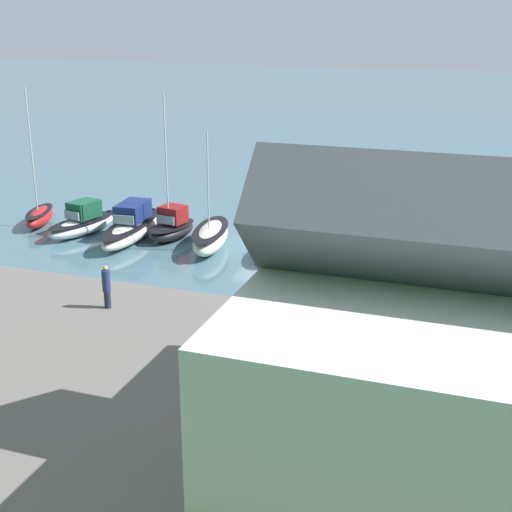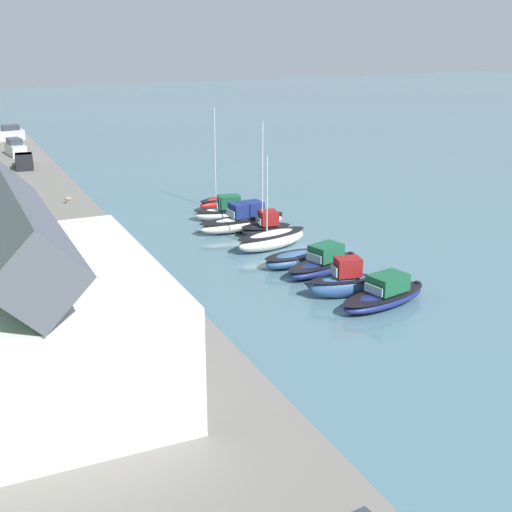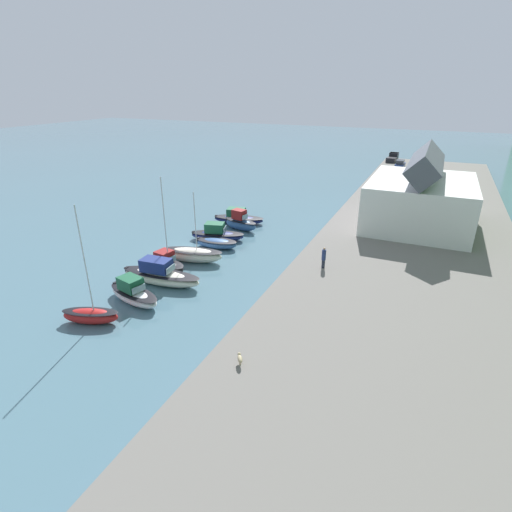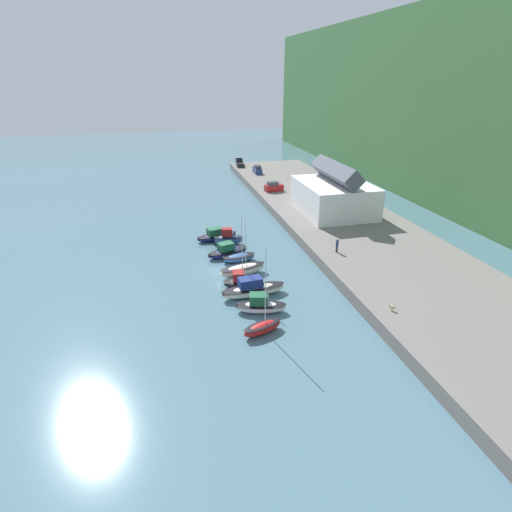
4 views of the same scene
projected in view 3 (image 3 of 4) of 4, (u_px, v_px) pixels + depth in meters
The scene contains 17 objects.
ground_plane at pixel (187, 251), 47.50m from camera, with size 320.00×320.00×0.00m, color slate.
quay_promenade at pixel (406, 284), 37.86m from camera, with size 136.15×21.99×1.68m.
harbor_clubhouse at pixel (420, 198), 50.20m from camera, with size 15.74×12.28×9.80m.
moored_boat_0 at pixel (238, 218), 56.98m from camera, with size 3.98×7.58×2.14m.
moored_boat_1 at pixel (240, 223), 54.15m from camera, with size 2.64×5.18×2.81m.
moored_boat_2 at pixel (217, 234), 50.72m from camera, with size 4.16×7.19×2.24m.
moored_boat_3 at pixel (217, 243), 48.31m from camera, with size 2.79×5.34×1.13m.
moored_boat_4 at pixel (193, 255), 44.45m from camera, with size 3.53×7.08×7.96m.
moored_boat_5 at pixel (166, 264), 42.00m from camera, with size 2.95×4.72×10.12m.
moored_boat_6 at pixel (160, 275), 39.41m from camera, with size 3.05×8.66×2.59m.
moored_boat_7 at pixel (133, 293), 36.14m from camera, with size 3.51×6.40×2.38m.
moored_boat_8 at pixel (91, 315), 32.95m from camera, with size 3.01×4.99×10.16m.
parked_car_2 at pixel (383, 184), 68.45m from camera, with size 2.34×4.40×2.16m.
parked_car_3 at pixel (400, 166), 83.76m from camera, with size 4.22×1.85×2.16m.
pickup_truck_0 at pixel (393, 158), 93.67m from camera, with size 4.88×2.35×1.90m.
person_on_quay at pixel (324, 257), 38.82m from camera, with size 0.40×0.40×2.14m.
dog_on_quay at pixel (240, 359), 25.49m from camera, with size 0.83×0.70×0.68m.
Camera 3 is at (36.61, 25.53, 18.22)m, focal length 28.00 mm.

